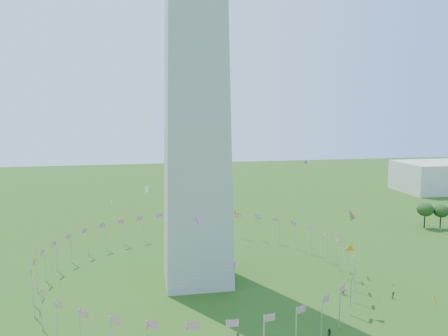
# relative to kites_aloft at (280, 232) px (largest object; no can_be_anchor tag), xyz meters

# --- Properties ---
(flag_ring) EXTENTS (80.24, 80.24, 9.00)m
(flag_ring) POSITION_rel_kites_aloft_xyz_m (-13.99, 26.49, -15.56)
(flag_ring) COLOR silver
(flag_ring) RESTS_ON ground
(gov_building_east_a) EXTENTS (50.00, 30.00, 16.00)m
(gov_building_east_a) POSITION_rel_kites_aloft_xyz_m (136.01, 126.49, -12.06)
(gov_building_east_a) COLOR beige
(gov_building_east_a) RESTS_ON ground
(kites_aloft) EXTENTS (104.48, 73.55, 36.20)m
(kites_aloft) POSITION_rel_kites_aloft_xyz_m (0.00, 0.00, 0.00)
(kites_aloft) COLOR orange
(kites_aloft) RESTS_ON ground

